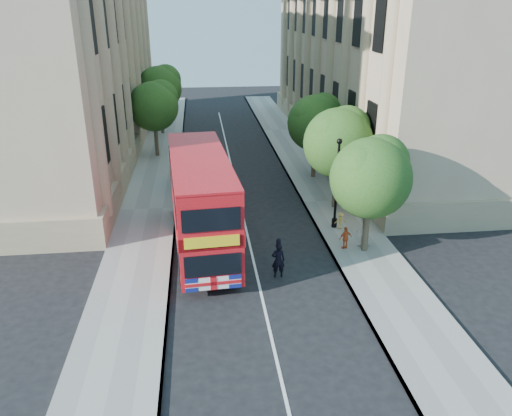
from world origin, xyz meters
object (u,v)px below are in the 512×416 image
object	(u,v)px
box_van	(198,169)
double_decker_bus	(201,200)
lamp_post	(337,187)
police_constable	(278,260)
woman_pedestrian	(363,231)

from	to	relation	value
box_van	double_decker_bus	bearing A→B (deg)	-92.33
double_decker_bus	lamp_post	bearing A→B (deg)	6.72
box_van	police_constable	world-z (taller)	box_van
double_decker_bus	police_constable	bearing A→B (deg)	-50.08
lamp_post	woman_pedestrian	world-z (taller)	lamp_post
lamp_post	box_van	bearing A→B (deg)	133.17
box_van	woman_pedestrian	bearing A→B (deg)	-54.56
double_decker_bus	box_van	bearing A→B (deg)	86.43
lamp_post	woman_pedestrian	xyz separation A→B (m)	(0.83, -2.52, -1.54)
box_van	woman_pedestrian	xyz separation A→B (m)	(8.42, -10.61, -0.35)
lamp_post	double_decker_bus	bearing A→B (deg)	-169.03
double_decker_bus	woman_pedestrian	world-z (taller)	double_decker_bus
double_decker_bus	police_constable	world-z (taller)	double_decker_bus
police_constable	woman_pedestrian	xyz separation A→B (m)	(4.86, 2.48, 0.10)
lamp_post	box_van	xyz separation A→B (m)	(-7.59, 8.09, -1.20)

